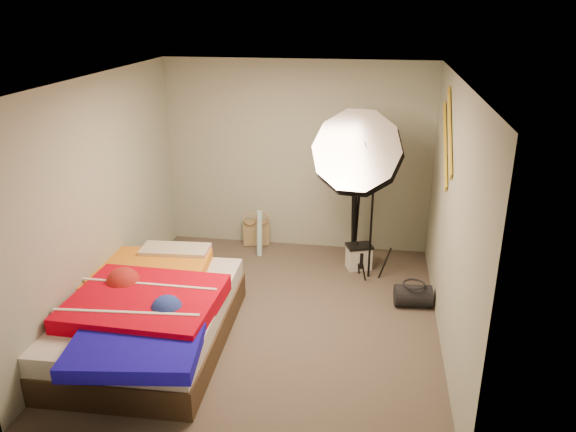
% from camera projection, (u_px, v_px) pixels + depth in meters
% --- Properties ---
extents(floor, '(4.00, 4.00, 0.00)m').
position_uv_depth(floor, '(270.00, 319.00, 5.97)').
color(floor, brown).
rests_on(floor, ground).
extents(ceiling, '(4.00, 4.00, 0.00)m').
position_uv_depth(ceiling, '(267.00, 79.00, 5.08)').
color(ceiling, silver).
rests_on(ceiling, wall_back).
extents(wall_back, '(3.50, 0.00, 3.50)m').
position_uv_depth(wall_back, '(297.00, 157.00, 7.37)').
color(wall_back, '#989F8E').
rests_on(wall_back, floor).
extents(wall_front, '(3.50, 0.00, 3.50)m').
position_uv_depth(wall_front, '(211.00, 312.00, 3.68)').
color(wall_front, '#989F8E').
rests_on(wall_front, floor).
extents(wall_left, '(0.00, 4.00, 4.00)m').
position_uv_depth(wall_left, '(102.00, 199.00, 5.78)').
color(wall_left, '#989F8E').
rests_on(wall_left, floor).
extents(wall_right, '(0.00, 4.00, 4.00)m').
position_uv_depth(wall_right, '(451.00, 219.00, 5.27)').
color(wall_right, '#989F8E').
rests_on(wall_right, floor).
extents(tote_bag, '(0.38, 0.23, 0.37)m').
position_uv_depth(tote_bag, '(256.00, 232.00, 7.74)').
color(tote_bag, tan).
rests_on(tote_bag, floor).
extents(wrapping_roll, '(0.08, 0.18, 0.61)m').
position_uv_depth(wrapping_roll, '(260.00, 233.00, 7.38)').
color(wrapping_roll, '#64AECA').
rests_on(wrapping_roll, floor).
extents(camera_case, '(0.35, 0.29, 0.29)m').
position_uv_depth(camera_case, '(359.00, 257.00, 7.06)').
color(camera_case, beige).
rests_on(camera_case, floor).
extents(duffel_bag, '(0.42, 0.28, 0.25)m').
position_uv_depth(duffel_bag, '(413.00, 296.00, 6.18)').
color(duffel_bag, black).
rests_on(duffel_bag, floor).
extents(wall_stripe_upper, '(0.02, 0.91, 0.78)m').
position_uv_depth(wall_stripe_upper, '(450.00, 131.00, 5.58)').
color(wall_stripe_upper, gold).
rests_on(wall_stripe_upper, wall_right).
extents(wall_stripe_lower, '(0.02, 0.91, 0.78)m').
position_uv_depth(wall_stripe_lower, '(445.00, 145.00, 5.88)').
color(wall_stripe_lower, gold).
rests_on(wall_stripe_lower, wall_right).
extents(bed, '(1.62, 2.37, 0.63)m').
position_uv_depth(bed, '(148.00, 315.00, 5.44)').
color(bed, '#422F1E').
rests_on(bed, floor).
extents(photo_umbrella, '(1.32, 1.02, 2.17)m').
position_uv_depth(photo_umbrella, '(358.00, 155.00, 6.26)').
color(photo_umbrella, black).
rests_on(photo_umbrella, floor).
extents(camera_tripod, '(0.10, 0.10, 1.34)m').
position_uv_depth(camera_tripod, '(356.00, 201.00, 7.18)').
color(camera_tripod, black).
rests_on(camera_tripod, floor).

